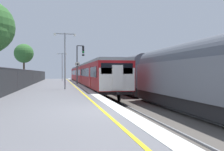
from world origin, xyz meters
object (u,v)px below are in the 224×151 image
Objects in this scene: speed_limit_sign at (78,70)px; background_tree_left at (24,54)px; commuter_train_at_platform at (87,74)px; platform_lamp_mid at (65,56)px; signal_gantry at (79,60)px; freight_train_adjacent_track at (127,74)px; platform_lamp_far at (62,64)px.

background_tree_left reaches higher than speed_limit_sign.
platform_lamp_mid is at bearing -103.76° from commuter_train_at_platform.
signal_gantry is at bearing -46.00° from background_tree_left.
freight_train_adjacent_track reaches higher than speed_limit_sign.
platform_lamp_mid reaches higher than freight_train_adjacent_track.
background_tree_left reaches higher than freight_train_adjacent_track.
signal_gantry is at bearing 137.13° from freight_train_adjacent_track.
speed_limit_sign is 13.95m from background_tree_left.
background_tree_left is (-8.09, 11.00, 2.83)m from speed_limit_sign.
commuter_train_at_platform is at bearing -27.21° from background_tree_left.
background_tree_left reaches higher than platform_lamp_far.
commuter_train_at_platform is 4.44m from signal_gantry.
freight_train_adjacent_track is 7.75× the size of platform_lamp_far.
speed_limit_sign is (-1.85, -5.89, 0.60)m from commuter_train_at_platform.
platform_lamp_mid reaches higher than commuter_train_at_platform.
platform_lamp_mid is 20.99m from background_tree_left.
speed_limit_sign reaches higher than commuter_train_at_platform.
commuter_train_at_platform is at bearing 67.81° from signal_gantry.
platform_lamp_far is at bearing 108.16° from commuter_train_at_platform.
speed_limit_sign is 17.12m from platform_lamp_far.
platform_lamp_mid is at bearing -141.35° from freight_train_adjacent_track.
signal_gantry reaches higher than platform_lamp_mid.
freight_train_adjacent_track is at bearing 38.65° from platform_lamp_mid.
platform_lamp_far is 0.85× the size of background_tree_left.
freight_train_adjacent_track is 7.74m from signal_gantry.
platform_lamp_mid is at bearing -100.86° from signal_gantry.
signal_gantry is at bearing -112.19° from commuter_train_at_platform.
signal_gantry is 1.03× the size of platform_lamp_mid.
platform_lamp_far is (-7.64, 19.82, 1.83)m from freight_train_adjacent_track.
freight_train_adjacent_track is at bearing -44.80° from background_tree_left.
background_tree_left is (-13.94, 13.85, 3.31)m from freight_train_adjacent_track.
background_tree_left is at bearing 152.79° from commuter_train_at_platform.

